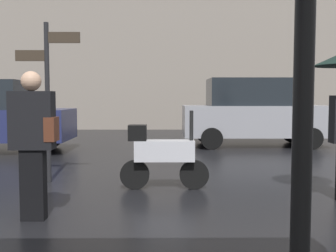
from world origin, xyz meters
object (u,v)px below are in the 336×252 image
object	(u,v)px
pedestrian_with_bag	(34,136)
street_signpost	(48,85)
parked_car_right	(253,112)
parked_scooter	(162,154)

from	to	relation	value
pedestrian_with_bag	street_signpost	world-z (taller)	street_signpost
pedestrian_with_bag	parked_car_right	bearing A→B (deg)	-95.85
parked_scooter	street_signpost	xyz separation A→B (m)	(-1.92, 0.58, 1.08)
street_signpost	parked_scooter	bearing A→B (deg)	-16.83
parked_scooter	parked_car_right	world-z (taller)	parked_car_right
parked_car_right	street_signpost	size ratio (longest dim) A/B	1.58
parked_car_right	street_signpost	bearing A→B (deg)	64.83
pedestrian_with_bag	street_signpost	bearing A→B (deg)	-54.93
pedestrian_with_bag	parked_scooter	size ratio (longest dim) A/B	1.25
pedestrian_with_bag	parked_car_right	distance (m)	8.43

